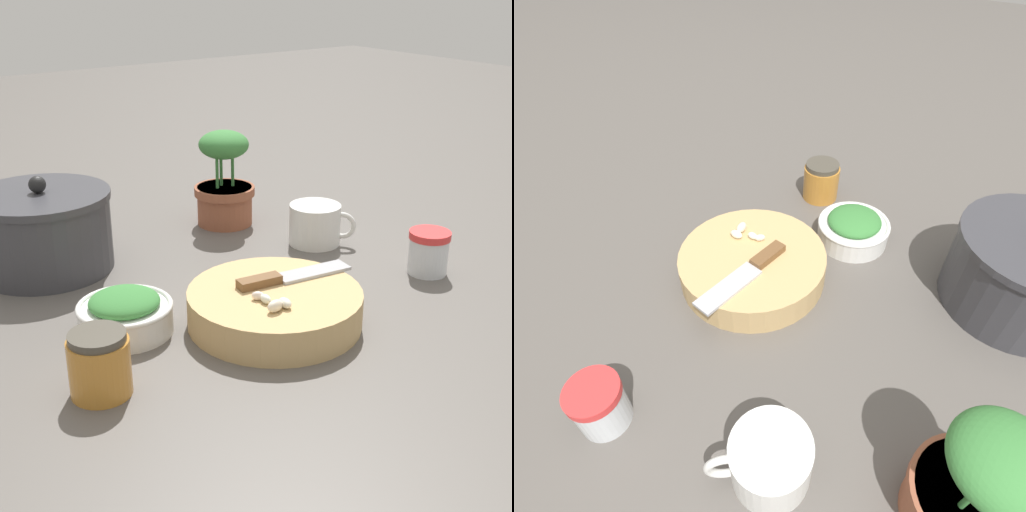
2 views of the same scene
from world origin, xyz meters
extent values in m
plane|color=#56514C|center=(0.00, 0.00, 0.00)|extent=(5.00, 5.00, 0.00)
cylinder|color=tan|center=(-0.03, -0.07, 0.03)|extent=(0.25, 0.25, 0.05)
cube|color=brown|center=(-0.04, -0.04, 0.06)|extent=(0.07, 0.03, 0.01)
cube|color=#B2B2B7|center=(0.05, -0.05, 0.05)|extent=(0.12, 0.05, 0.01)
ellipsoid|color=silver|center=(-0.05, -0.12, 0.06)|extent=(0.02, 0.02, 0.01)
ellipsoid|color=silver|center=(-0.06, -0.09, 0.06)|extent=(0.01, 0.02, 0.01)
ellipsoid|color=#F3DFCF|center=(-0.07, -0.08, 0.06)|extent=(0.02, 0.02, 0.01)
ellipsoid|color=#EEDFC7|center=(-0.07, -0.12, 0.06)|extent=(0.03, 0.02, 0.02)
cylinder|color=silver|center=(-0.21, 0.03, 0.02)|extent=(0.13, 0.13, 0.04)
torus|color=silver|center=(-0.21, 0.03, 0.04)|extent=(0.13, 0.13, 0.01)
ellipsoid|color=#387A38|center=(-0.21, 0.03, 0.05)|extent=(0.10, 0.10, 0.03)
cylinder|color=silver|center=(0.28, -0.07, 0.03)|extent=(0.06, 0.06, 0.06)
cylinder|color=red|center=(0.28, -0.07, 0.07)|extent=(0.07, 0.07, 0.01)
cylinder|color=silver|center=(0.22, 0.14, 0.04)|extent=(0.09, 0.09, 0.07)
torus|color=silver|center=(0.25, 0.10, 0.04)|extent=(0.04, 0.04, 0.05)
cylinder|color=#BC7A2D|center=(-0.31, -0.09, 0.04)|extent=(0.07, 0.07, 0.07)
cylinder|color=#474238|center=(-0.31, -0.09, 0.08)|extent=(0.07, 0.07, 0.01)
cylinder|color=#38383D|center=(-0.22, 0.31, 0.06)|extent=(0.22, 0.22, 0.12)
cylinder|color=#935138|center=(0.14, 0.32, 0.04)|extent=(0.11, 0.11, 0.08)
cylinder|color=#935138|center=(0.14, 0.32, 0.07)|extent=(0.12, 0.12, 0.02)
ellipsoid|color=#387A38|center=(0.14, 0.32, 0.16)|extent=(0.10, 0.10, 0.05)
cylinder|color=#387A38|center=(0.13, 0.32, 0.12)|extent=(0.01, 0.01, 0.08)
cylinder|color=#387A38|center=(0.14, 0.33, 0.12)|extent=(0.01, 0.01, 0.08)
cylinder|color=#387A38|center=(0.16, 0.32, 0.12)|extent=(0.01, 0.01, 0.08)
camera|label=1|loc=(-0.58, -0.79, 0.48)|focal=50.00mm
camera|label=2|loc=(0.35, 0.23, 0.51)|focal=28.00mm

